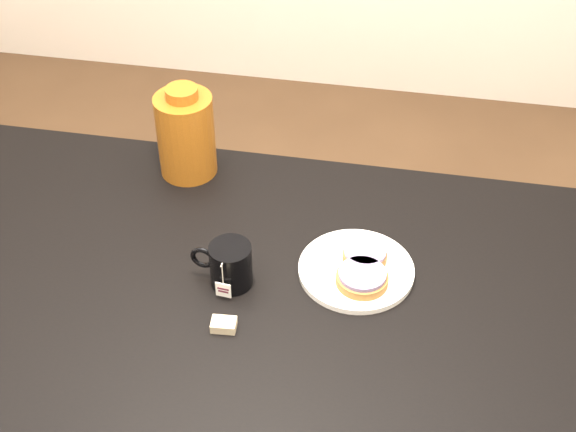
{
  "coord_description": "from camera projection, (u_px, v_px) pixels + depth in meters",
  "views": [
    {
      "loc": [
        0.3,
        -1.01,
        1.85
      ],
      "look_at": [
        0.08,
        0.18,
        0.81
      ],
      "focal_mm": 50.0,
      "sensor_mm": 36.0,
      "label": 1
    }
  ],
  "objects": [
    {
      "name": "bagel_front",
      "position": [
        362.0,
        278.0,
        1.51
      ],
      "size": [
        0.11,
        0.11,
        0.03
      ],
      "color": "brown",
      "rests_on": "plate"
    },
    {
      "name": "bagel_back",
      "position": [
        365.0,
        254.0,
        1.56
      ],
      "size": [
        0.09,
        0.09,
        0.03
      ],
      "color": "brown",
      "rests_on": "plate"
    },
    {
      "name": "bagel_package",
      "position": [
        186.0,
        134.0,
        1.74
      ],
      "size": [
        0.15,
        0.15,
        0.21
      ],
      "rotation": [
        0.0,
        0.0,
        -0.18
      ],
      "color": "#5F2E0C",
      "rests_on": "table"
    },
    {
      "name": "plate",
      "position": [
        356.0,
        269.0,
        1.55
      ],
      "size": [
        0.22,
        0.22,
        0.02
      ],
      "color": "white",
      "rests_on": "table"
    },
    {
      "name": "mug",
      "position": [
        230.0,
        265.0,
        1.51
      ],
      "size": [
        0.13,
        0.09,
        0.09
      ],
      "rotation": [
        0.0,
        0.0,
        -0.1
      ],
      "color": "black",
      "rests_on": "table"
    },
    {
      "name": "teabag_pouch",
      "position": [
        224.0,
        325.0,
        1.44
      ],
      "size": [
        0.05,
        0.04,
        0.02
      ],
      "primitive_type": "cube",
      "rotation": [
        0.0,
        0.0,
        0.08
      ],
      "color": "#C6B793",
      "rests_on": "table"
    },
    {
      "name": "table",
      "position": [
        232.0,
        324.0,
        1.56
      ],
      "size": [
        1.4,
        0.9,
        0.75
      ],
      "color": "black",
      "rests_on": "ground_plane"
    }
  ]
}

